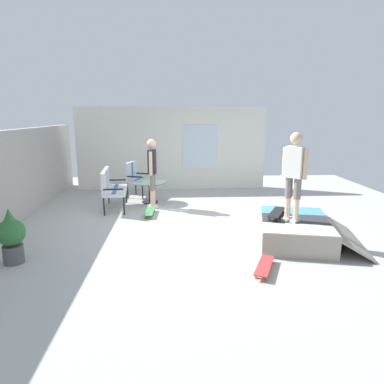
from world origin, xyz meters
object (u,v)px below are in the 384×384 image
skate_ramp (296,230)px  potted_plant (11,236)px  patio_chair_near_house (135,176)px  patio_table (150,188)px  patio_bench (111,185)px  skateboard_spare (264,266)px  person_skater (294,171)px  skateboard_by_bench (150,211)px  person_watching (152,168)px  skateboard_on_ramp (277,213)px

skate_ramp → potted_plant: bearing=98.5°
patio_chair_near_house → patio_table: patio_chair_near_house is taller
patio_bench → skateboard_spare: patio_bench is taller
patio_bench → skateboard_spare: size_ratio=1.59×
person_skater → skateboard_spare: 1.89m
patio_table → skateboard_by_bench: patio_table is taller
skate_ramp → patio_table: size_ratio=2.41×
patio_bench → skateboard_spare: (-3.74, -2.98, -0.53)m
patio_chair_near_house → person_skater: person_skater is taller
patio_table → person_watching: person_watching is taller
person_skater → skateboard_on_ramp: (0.26, 0.20, -0.85)m
skateboard_spare → skateboard_on_ramp: (1.40, -0.59, 0.44)m
patio_chair_near_house → skateboard_on_ramp: size_ratio=1.27×
skateboard_on_ramp → potted_plant: size_ratio=0.87×
patio_chair_near_house → patio_table: (-0.77, -0.47, -0.21)m
person_watching → potted_plant: person_watching is taller
patio_bench → skateboard_by_bench: size_ratio=1.60×
potted_plant → skate_ramp: bearing=-81.5°
patio_table → potted_plant: 4.31m
patio_bench → skateboard_on_ramp: (-2.34, -3.57, -0.09)m
person_watching → skateboard_on_ramp: size_ratio=2.21×
skateboard_spare → person_skater: bearing=-34.4°
patio_bench → potted_plant: 3.39m
patio_table → skateboard_on_ramp: 3.96m
person_watching → skateboard_by_bench: (-0.68, 0.04, -0.96)m
skateboard_by_bench → potted_plant: potted_plant is taller
skateboard_by_bench → patio_bench: bearing=59.7°
skate_ramp → person_skater: size_ratio=1.34×
patio_chair_near_house → person_watching: 1.49m
patio_table → skateboard_by_bench: (-1.21, -0.08, -0.32)m
patio_bench → person_watching: size_ratio=0.73×
skateboard_spare → person_watching: bearing=26.7°
potted_plant → patio_chair_near_house: bearing=-17.8°
person_skater → skateboard_spare: person_skater is taller
skateboard_by_bench → person_skater: bearing=-126.2°
patio_chair_near_house → potted_plant: (-4.62, 1.48, -0.15)m
patio_bench → skateboard_spare: 4.81m
person_skater → potted_plant: person_skater is taller
person_skater → patio_table: bearing=41.3°
patio_bench → patio_table: 1.14m
patio_chair_near_house → skateboard_by_bench: 2.12m
skateboard_spare → potted_plant: bearing=82.7°
person_watching → skateboard_spare: (-3.83, -1.93, -0.96)m
skate_ramp → skateboard_spare: bearing=143.4°
patio_chair_near_house → skateboard_spare: bearing=-153.9°
person_skater → patio_chair_near_house: bearing=39.6°
patio_chair_near_house → patio_table: 0.93m
person_skater → person_watching: bearing=45.2°
skateboard_by_bench → skateboard_spare: (-3.15, -1.97, 0.00)m
skateboard_by_bench → potted_plant: bearing=142.5°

